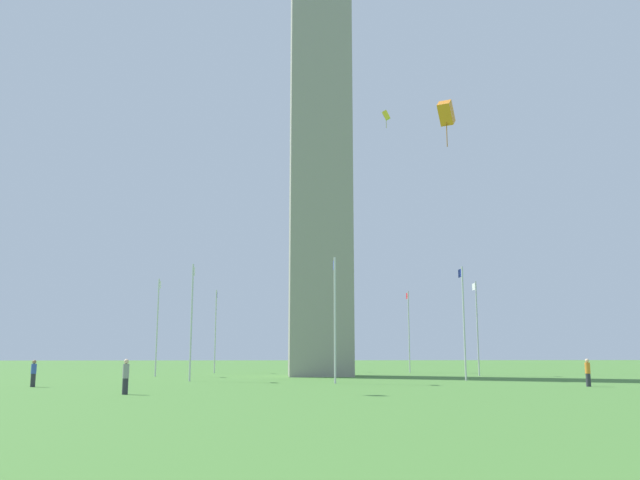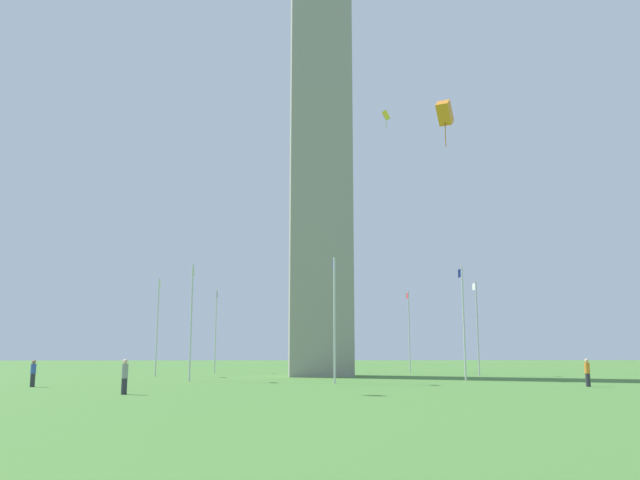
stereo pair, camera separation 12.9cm
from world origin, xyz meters
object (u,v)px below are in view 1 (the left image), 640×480
(flagpole_n, at_px, (311,329))
(flagpole_ne, at_px, (215,327))
(flagpole_se, at_px, (192,317))
(kite_yellow_box, at_px, (386,115))
(flagpole_w, at_px, (477,324))
(kite_orange_box, at_px, (446,113))
(flagpole_sw, at_px, (464,318))
(obelisk_monument, at_px, (320,106))
(person_gray_shirt, at_px, (126,377))
(flagpole_e, at_px, (157,323))
(person_blue_shirt, at_px, (33,374))
(person_orange_shirt, at_px, (588,373))
(flagpole_s, at_px, (335,314))
(flagpole_nw, at_px, (409,328))

(flagpole_n, distance_m, flagpole_ne, 11.26)
(flagpole_n, bearing_deg, flagpole_se, 157.50)
(kite_yellow_box, bearing_deg, flagpole_w, -54.19)
(kite_orange_box, height_order, kite_yellow_box, kite_yellow_box)
(flagpole_sw, bearing_deg, flagpole_se, 90.00)
(obelisk_monument, xyz_separation_m, kite_orange_box, (-32.28, -3.51, -12.87))
(obelisk_monument, xyz_separation_m, flagpole_sw, (-10.35, -10.41, -21.01))
(flagpole_sw, distance_m, person_gray_shirt, 27.33)
(flagpole_e, height_order, person_gray_shirt, flagpole_e)
(obelisk_monument, relative_size, person_blue_shirt, 31.32)
(obelisk_monument, xyz_separation_m, person_gray_shirt, (-25.94, 11.70, -24.90))
(flagpole_n, height_order, kite_orange_box, kite_orange_box)
(flagpole_ne, height_order, flagpole_e, same)
(flagpole_e, relative_size, flagpole_sw, 1.00)
(flagpole_e, height_order, person_orange_shirt, flagpole_e)
(flagpole_w, height_order, person_gray_shirt, flagpole_w)
(flagpole_s, height_order, flagpole_nw, same)
(flagpole_nw, relative_size, kite_yellow_box, 5.48)
(flagpole_ne, relative_size, person_blue_shirt, 5.31)
(obelisk_monument, bearing_deg, kite_yellow_box, -142.01)
(flagpole_sw, relative_size, kite_orange_box, 3.98)
(flagpole_nw, bearing_deg, obelisk_monument, 135.15)
(person_blue_shirt, bearing_deg, flagpole_n, 16.00)
(person_gray_shirt, bearing_deg, obelisk_monument, -25.09)
(flagpole_s, bearing_deg, flagpole_se, 67.50)
(obelisk_monument, height_order, person_orange_shirt, obelisk_monument)
(flagpole_e, bearing_deg, flagpole_n, -45.00)
(flagpole_e, bearing_deg, person_gray_shirt, -173.39)
(obelisk_monument, distance_m, flagpole_w, 25.65)
(flagpole_nw, relative_size, kite_orange_box, 3.98)
(flagpole_sw, bearing_deg, flagpole_w, -22.50)
(flagpole_s, distance_m, kite_yellow_box, 20.03)
(flagpole_se, distance_m, kite_yellow_box, 23.87)
(kite_orange_box, relative_size, kite_yellow_box, 1.38)
(obelisk_monument, xyz_separation_m, person_blue_shirt, (-17.98, 19.02, -24.96))
(flagpole_se, height_order, person_gray_shirt, flagpole_se)
(flagpole_ne, relative_size, flagpole_s, 1.00)
(flagpole_se, relative_size, flagpole_s, 1.00)
(flagpole_e, distance_m, flagpole_nw, 27.19)
(flagpole_ne, xyz_separation_m, person_blue_shirt, (-28.44, 8.62, -3.95))
(flagpole_ne, distance_m, kite_orange_box, 45.68)
(kite_yellow_box, bearing_deg, flagpole_ne, 42.33)
(person_orange_shirt, xyz_separation_m, person_gray_shirt, (-6.02, 27.09, 0.03))
(flagpole_w, xyz_separation_m, person_gray_shirt, (-25.99, 26.42, -3.88))
(flagpole_nw, height_order, person_gray_shirt, flagpole_nw)
(obelisk_monument, relative_size, flagpole_nw, 5.90)
(flagpole_se, xyz_separation_m, flagpole_nw, (20.81, -20.81, 0.00))
(kite_yellow_box, bearing_deg, flagpole_se, 102.91)
(obelisk_monument, xyz_separation_m, flagpole_s, (-14.66, 0.00, -21.01))
(kite_orange_box, bearing_deg, flagpole_w, -19.11)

